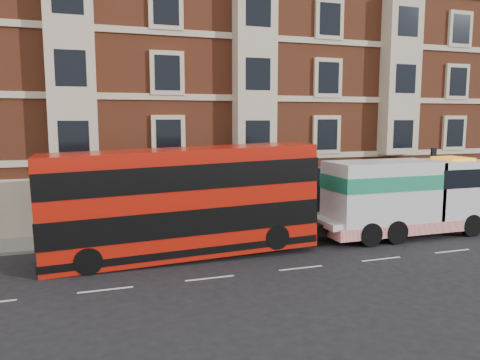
# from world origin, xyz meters

# --- Properties ---
(ground) EXTENTS (120.00, 120.00, 0.00)m
(ground) POSITION_xyz_m (0.00, 0.00, 0.00)
(ground) COLOR black
(ground) RESTS_ON ground
(sidewalk) EXTENTS (90.00, 3.00, 0.15)m
(sidewalk) POSITION_xyz_m (0.00, 7.50, 0.07)
(sidewalk) COLOR slate
(sidewalk) RESTS_ON ground
(victorian_terrace) EXTENTS (45.00, 12.00, 20.40)m
(victorian_terrace) POSITION_xyz_m (0.50, 15.00, 10.07)
(victorian_terrace) COLOR brown
(victorian_terrace) RESTS_ON ground
(lamp_post_west) EXTENTS (0.35, 0.15, 4.35)m
(lamp_post_west) POSITION_xyz_m (-6.00, 6.20, 2.68)
(lamp_post_west) COLOR black
(lamp_post_west) RESTS_ON sidewalk
(lamp_post_east) EXTENTS (0.35, 0.15, 4.35)m
(lamp_post_east) POSITION_xyz_m (12.00, 6.20, 2.68)
(lamp_post_east) COLOR black
(lamp_post_east) RESTS_ON sidewalk
(double_decker_bus) EXTENTS (12.26, 2.82, 4.97)m
(double_decker_bus) POSITION_xyz_m (-4.41, 3.26, 2.63)
(double_decker_bus) COLOR #B31609
(double_decker_bus) RESTS_ON ground
(tow_truck) EXTENTS (9.82, 2.90, 4.09)m
(tow_truck) POSITION_xyz_m (7.65, 3.26, 2.17)
(tow_truck) COLOR silver
(tow_truck) RESTS_ON ground
(pedestrian) EXTENTS (0.68, 0.59, 1.56)m
(pedestrian) POSITION_xyz_m (-9.90, 7.49, 0.93)
(pedestrian) COLOR #211C38
(pedestrian) RESTS_ON sidewalk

